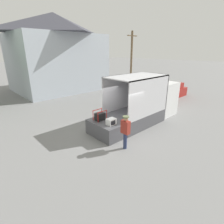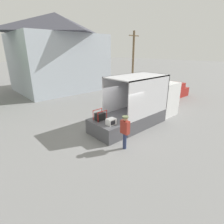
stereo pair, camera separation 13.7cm
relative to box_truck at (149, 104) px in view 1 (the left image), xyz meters
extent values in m
plane|color=gray|center=(-3.39, 0.00, -1.02)|extent=(160.00, 160.00, 0.00)
cube|color=white|center=(1.38, 0.00, 0.20)|extent=(1.90, 2.01, 2.45)
cube|color=#4C4C51|center=(-1.48, 0.00, -0.59)|extent=(3.82, 2.18, 0.87)
cube|color=silver|center=(-1.48, 1.06, 0.99)|extent=(3.82, 0.06, 2.30)
cube|color=silver|center=(-1.48, -1.06, 0.99)|extent=(3.82, 0.06, 2.30)
cube|color=silver|center=(0.40, 0.00, 0.99)|extent=(0.06, 2.18, 2.30)
cube|color=silver|center=(-1.48, 0.00, 2.12)|extent=(3.82, 2.18, 0.06)
cylinder|color=silver|center=(-1.91, 0.08, 0.01)|extent=(0.27, 0.27, 0.33)
cube|color=olive|center=(-0.30, -0.18, -0.01)|extent=(0.44, 0.32, 0.29)
cube|color=#4C4C51|center=(-4.06, 0.00, -0.59)|extent=(1.34, 2.08, 0.87)
cube|color=white|center=(-4.10, -0.50, 0.01)|extent=(0.48, 0.39, 0.34)
cube|color=black|center=(-4.14, -0.70, 0.01)|extent=(0.31, 0.01, 0.23)
cube|color=black|center=(-4.14, 0.40, 0.05)|extent=(0.53, 0.38, 0.43)
cylinder|color=slate|center=(-3.92, 0.40, 0.08)|extent=(0.20, 0.21, 0.21)
cylinder|color=red|center=(-4.45, 0.18, 0.14)|extent=(0.04, 0.04, 0.59)
cylinder|color=red|center=(-3.82, 0.18, 0.14)|extent=(0.04, 0.04, 0.59)
cylinder|color=red|center=(-4.45, 0.62, 0.14)|extent=(0.04, 0.04, 0.59)
cylinder|color=red|center=(-3.82, 0.62, 0.14)|extent=(0.04, 0.04, 0.59)
cylinder|color=red|center=(-4.14, 0.18, 0.41)|extent=(0.63, 0.04, 0.04)
cylinder|color=red|center=(-4.14, 0.62, 0.41)|extent=(0.63, 0.04, 0.04)
cylinder|color=navy|center=(-4.28, -1.71, -0.61)|extent=(0.18, 0.18, 0.83)
cube|color=maroon|center=(-4.28, -1.71, 0.14)|extent=(0.24, 0.44, 0.66)
sphere|color=tan|center=(-4.28, -1.71, 0.58)|extent=(0.23, 0.23, 0.23)
cylinder|color=#606B47|center=(-4.28, -1.71, 0.67)|extent=(0.31, 0.31, 0.06)
cube|color=maroon|center=(6.26, 2.18, -0.58)|extent=(4.83, 2.01, 0.89)
cube|color=maroon|center=(6.84, 2.18, 0.15)|extent=(2.12, 1.85, 0.57)
cube|color=black|center=(4.81, 2.18, -0.08)|extent=(1.93, 1.93, 0.12)
cube|color=#A8B2BC|center=(0.11, 13.60, 2.17)|extent=(9.62, 7.98, 6.39)
pyramid|color=#42424C|center=(0.11, 13.60, 6.48)|extent=(10.10, 8.38, 2.24)
cylinder|color=brown|center=(8.74, 9.37, 2.49)|extent=(0.28, 0.28, 7.02)
cube|color=brown|center=(8.74, 9.37, 5.39)|extent=(1.80, 0.14, 0.12)
camera|label=1|loc=(-9.97, -6.87, 3.63)|focal=28.00mm
camera|label=2|loc=(-9.87, -6.96, 3.63)|focal=28.00mm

